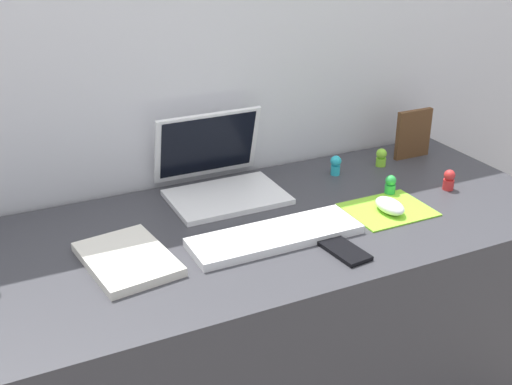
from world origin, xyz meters
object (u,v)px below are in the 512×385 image
keyboard (275,236)px  toy_figurine_lime (381,157)px  cell_phone (344,250)px  mouse (390,206)px  picture_frame (413,134)px  notebook_pad (127,259)px  toy_figurine_green (390,185)px  laptop (218,173)px  toy_figurine_cyan (336,164)px  toy_figurine_red (449,180)px

keyboard → toy_figurine_lime: bearing=28.6°
cell_phone → keyboard: bearing=127.2°
mouse → picture_frame: 0.42m
mouse → picture_frame: (0.30, 0.29, 0.05)m
mouse → toy_figurine_lime: 0.32m
notebook_pad → toy_figurine_green: bearing=-3.9°
toy_figurine_lime → notebook_pad: bearing=-165.0°
laptop → toy_figurine_cyan: (0.35, -0.04, -0.02)m
notebook_pad → toy_figurine_lime: 0.86m
keyboard → toy_figurine_red: size_ratio=7.16×
mouse → cell_phone: 0.24m
keyboard → toy_figurine_lime: 0.56m
mouse → cell_phone: (-0.21, -0.12, -0.02)m
keyboard → toy_figurine_green: size_ratio=7.45×
cell_phone → toy_figurine_lime: 0.54m
toy_figurine_green → notebook_pad: bearing=-176.5°
toy_figurine_lime → toy_figurine_cyan: 0.16m
laptop → toy_figurine_green: size_ratio=5.45×
laptop → toy_figurine_red: laptop is taller
picture_frame → toy_figurine_lime: picture_frame is taller
mouse → toy_figurine_cyan: bearing=87.8°
keyboard → mouse: bearing=-0.5°
laptop → cell_phone: bearing=-73.4°
mouse → picture_frame: size_ratio=0.64×
laptop → picture_frame: (0.63, -0.02, 0.02)m
laptop → toy_figurine_red: 0.63m
toy_figurine_cyan → toy_figurine_green: (0.06, -0.18, -0.00)m
laptop → toy_figurine_cyan: bearing=-6.5°
toy_figurine_lime → picture_frame: bearing=8.6°
toy_figurine_red → toy_figurine_cyan: bearing=135.3°
toy_figurine_lime → toy_figurine_green: bearing=-119.0°
keyboard → cell_phone: (0.11, -0.12, -0.01)m
cell_phone → picture_frame: bearing=32.3°
laptop → toy_figurine_green: laptop is taller
laptop → notebook_pad: bearing=-140.9°
mouse → notebook_pad: bearing=175.8°
notebook_pad → toy_figurine_green: 0.74m
toy_figurine_cyan → toy_figurine_red: same height
keyboard → toy_figurine_green: bearing=13.0°
picture_frame → keyboard: bearing=-155.1°
mouse → laptop: bearing=137.2°
laptop → notebook_pad: size_ratio=1.25×
notebook_pad → picture_frame: 0.99m
notebook_pad → toy_figurine_lime: (0.83, 0.22, 0.02)m
keyboard → toy_figurine_cyan: toy_figurine_cyan is taller
picture_frame → toy_figurine_cyan: size_ratio=2.58×
laptop → picture_frame: size_ratio=2.00×
toy_figurine_green → cell_phone: bearing=-143.3°
toy_figurine_red → cell_phone: bearing=-159.5°
cell_phone → notebook_pad: notebook_pad is taller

